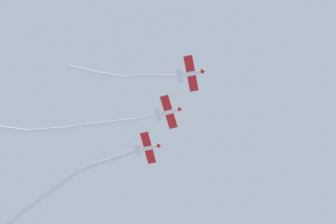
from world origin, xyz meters
TOP-DOWN VIEW (x-y plane):
  - airplane_lead at (2.12, -0.63)m, footprint 5.07×6.63m
  - smoke_trail_lead at (-9.36, 0.63)m, footprint 19.24×1.79m
  - airplane_left_wing at (-1.08, 6.93)m, footprint 5.07×6.58m
  - smoke_trail_left_wing at (-17.96, 10.88)m, footprint 30.27×5.41m
  - airplane_right_wing at (-4.26, 14.51)m, footprint 5.07×6.62m
  - smoke_trail_right_wing at (-18.87, 22.68)m, footprint 24.30×17.56m

SIDE VIEW (x-z plane):
  - smoke_trail_right_wing at x=-18.87m, z-range 80.49..83.88m
  - smoke_trail_left_wing at x=-17.96m, z-range 82.28..83.69m
  - airplane_lead at x=2.12m, z-range 82.17..83.81m
  - airplane_left_wing at x=-1.08m, z-range 82.42..84.06m
  - smoke_trail_lead at x=-9.36m, z-range 82.45..84.24m
  - airplane_right_wing at x=-4.26m, z-range 82.67..84.31m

